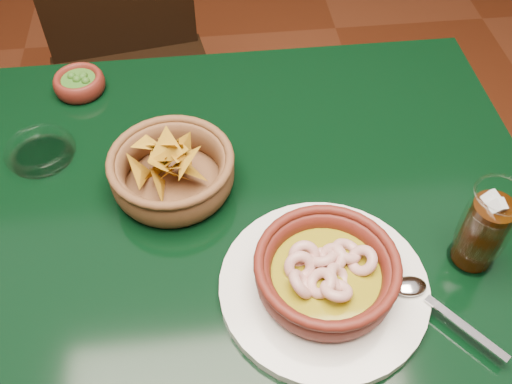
{
  "coord_description": "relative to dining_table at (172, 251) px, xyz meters",
  "views": [
    {
      "loc": [
        0.08,
        -0.55,
        1.44
      ],
      "look_at": [
        0.14,
        -0.02,
        0.81
      ],
      "focal_mm": 40.0,
      "sensor_mm": 36.0,
      "label": 1
    }
  ],
  "objects": [
    {
      "name": "dining_table",
      "position": [
        0.0,
        0.0,
        0.0
      ],
      "size": [
        1.2,
        0.8,
        0.75
      ],
      "color": "black",
      "rests_on": "ground"
    },
    {
      "name": "dining_chair",
      "position": [
        -0.11,
        0.71,
        -0.15
      ],
      "size": [
        0.48,
        0.48,
        0.92
      ],
      "color": "black",
      "rests_on": "ground"
    },
    {
      "name": "shrimp_plate",
      "position": [
        0.22,
        -0.16,
        0.13
      ],
      "size": [
        0.35,
        0.29,
        0.08
      ],
      "color": "silver",
      "rests_on": "dining_table"
    },
    {
      "name": "chip_basket",
      "position": [
        0.02,
        0.06,
        0.13
      ],
      "size": [
        0.23,
        0.23,
        0.13
      ],
      "color": "brown",
      "rests_on": "dining_table"
    },
    {
      "name": "guacamole_ramekin",
      "position": [
        -0.15,
        0.31,
        0.12
      ],
      "size": [
        0.11,
        0.11,
        0.04
      ],
      "color": "#4E1610",
      "rests_on": "dining_table"
    },
    {
      "name": "cola_drink",
      "position": [
        0.44,
        -0.13,
        0.17
      ],
      "size": [
        0.14,
        0.14,
        0.17
      ],
      "color": "white",
      "rests_on": "dining_table"
    },
    {
      "name": "glass_ashtray",
      "position": [
        -0.2,
        0.15,
        0.11
      ],
      "size": [
        0.12,
        0.12,
        0.03
      ],
      "color": "white",
      "rests_on": "dining_table"
    }
  ]
}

